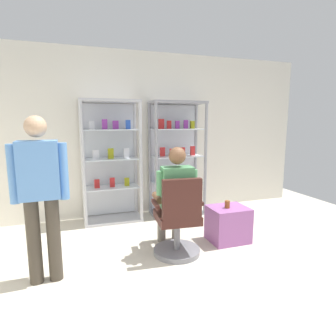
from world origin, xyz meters
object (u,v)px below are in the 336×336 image
(office_chair, at_px, (178,224))
(tea_glass, at_px, (227,204))
(seated_shopkeeper, at_px, (175,194))
(display_cabinet_right, at_px, (176,158))
(display_cabinet_left, at_px, (111,161))
(standing_customer, at_px, (40,190))
(storage_crate, at_px, (228,224))

(office_chair, xyz_separation_m, tea_glass, (0.75, 0.17, 0.12))
(seated_shopkeeper, height_order, tea_glass, seated_shopkeeper)
(display_cabinet_right, xyz_separation_m, seated_shopkeeper, (-0.52, -1.36, -0.25))
(display_cabinet_left, bearing_deg, display_cabinet_right, 0.04)
(display_cabinet_left, relative_size, standing_customer, 1.17)
(storage_crate, bearing_deg, seated_shopkeeper, -178.33)
(seated_shopkeeper, relative_size, tea_glass, 13.35)
(display_cabinet_left, distance_m, standing_customer, 1.82)
(tea_glass, bearing_deg, office_chair, -167.35)
(display_cabinet_left, bearing_deg, tea_glass, -45.89)
(storage_crate, height_order, standing_customer, standing_customer)
(storage_crate, distance_m, tea_glass, 0.28)
(display_cabinet_right, bearing_deg, seated_shopkeeper, -110.89)
(display_cabinet_right, height_order, seated_shopkeeper, display_cabinet_right)
(display_cabinet_left, height_order, office_chair, display_cabinet_left)
(standing_customer, bearing_deg, tea_glass, 6.40)
(office_chair, distance_m, seated_shopkeeper, 0.36)
(display_cabinet_right, relative_size, seated_shopkeeper, 1.47)
(display_cabinet_left, height_order, standing_customer, display_cabinet_left)
(display_cabinet_right, xyz_separation_m, office_chair, (-0.53, -1.52, -0.57))
(display_cabinet_left, relative_size, office_chair, 1.98)
(seated_shopkeeper, relative_size, standing_customer, 0.79)
(storage_crate, bearing_deg, display_cabinet_right, 100.39)
(office_chair, relative_size, standing_customer, 0.59)
(display_cabinet_right, height_order, office_chair, display_cabinet_right)
(tea_glass, bearing_deg, display_cabinet_right, 98.97)
(display_cabinet_left, bearing_deg, seated_shopkeeper, -66.89)
(display_cabinet_right, xyz_separation_m, storage_crate, (0.25, -1.34, -0.74))
(office_chair, bearing_deg, tea_glass, 12.65)
(display_cabinet_left, distance_m, display_cabinet_right, 1.10)
(tea_glass, distance_m, standing_customer, 2.23)
(seated_shopkeeper, xyz_separation_m, standing_customer, (-1.45, -0.24, 0.22))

